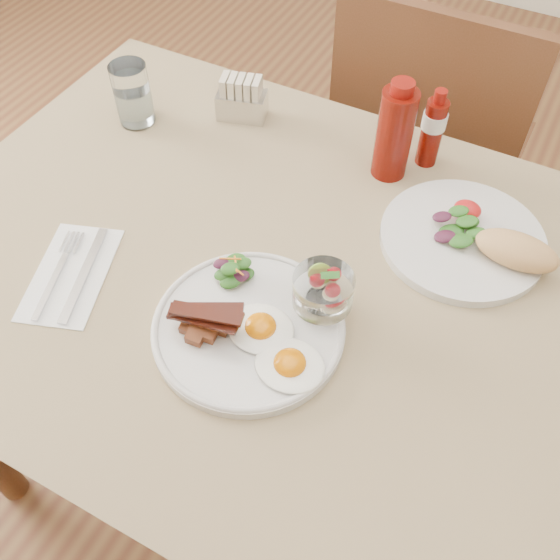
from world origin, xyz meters
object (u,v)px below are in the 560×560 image
(table, at_px, (308,315))
(water_glass, at_px, (133,97))
(hot_sauce_bottle, at_px, (433,129))
(sugar_caddy, at_px, (242,100))
(main_plate, at_px, (249,329))
(chair_far, at_px, (426,150))
(ketchup_bottle, at_px, (395,133))
(fruit_cup, at_px, (323,290))
(second_plate, at_px, (475,240))

(table, height_order, water_glass, water_glass)
(hot_sauce_bottle, bearing_deg, sugar_caddy, -173.65)
(table, relative_size, sugar_caddy, 12.73)
(table, relative_size, main_plate, 4.75)
(hot_sauce_bottle, bearing_deg, chair_far, 101.46)
(table, bearing_deg, ketchup_bottle, 87.55)
(table, height_order, fruit_cup, fruit_cup)
(main_plate, distance_m, ketchup_bottle, 0.43)
(sugar_caddy, bearing_deg, water_glass, -165.53)
(second_plate, bearing_deg, sugar_caddy, 165.94)
(fruit_cup, relative_size, ketchup_bottle, 0.48)
(chair_far, distance_m, sugar_caddy, 0.53)
(chair_far, bearing_deg, fruit_cup, -86.56)
(main_plate, xyz_separation_m, fruit_cup, (0.08, 0.07, 0.06))
(hot_sauce_bottle, height_order, water_glass, hot_sauce_bottle)
(main_plate, xyz_separation_m, hot_sauce_bottle, (0.10, 0.48, 0.06))
(sugar_caddy, bearing_deg, ketchup_bottle, -19.83)
(main_plate, xyz_separation_m, water_glass, (-0.44, 0.33, 0.04))
(second_plate, xyz_separation_m, sugar_caddy, (-0.50, 0.13, 0.02))
(chair_far, bearing_deg, main_plate, -92.81)
(fruit_cup, xyz_separation_m, second_plate, (0.16, 0.24, -0.05))
(sugar_caddy, distance_m, water_glass, 0.20)
(ketchup_bottle, height_order, water_glass, ketchup_bottle)
(sugar_caddy, height_order, water_glass, water_glass)
(table, distance_m, main_plate, 0.16)
(main_plate, bearing_deg, table, 72.70)
(chair_far, relative_size, hot_sauce_bottle, 6.19)
(hot_sauce_bottle, bearing_deg, table, -100.14)
(table, xyz_separation_m, chair_far, (0.00, 0.66, -0.14))
(chair_far, xyz_separation_m, sugar_caddy, (-0.30, -0.35, 0.26))
(chair_far, height_order, main_plate, chair_far)
(ketchup_bottle, bearing_deg, main_plate, -96.98)
(ketchup_bottle, relative_size, hot_sauce_bottle, 1.23)
(sugar_caddy, bearing_deg, hot_sauce_bottle, -10.23)
(fruit_cup, distance_m, second_plate, 0.29)
(second_plate, xyz_separation_m, water_glass, (-0.68, 0.02, 0.03))
(chair_far, relative_size, sugar_caddy, 8.90)
(water_glass, bearing_deg, main_plate, -37.26)
(main_plate, bearing_deg, water_glass, 142.74)
(table, distance_m, water_glass, 0.54)
(ketchup_bottle, height_order, hot_sauce_bottle, ketchup_bottle)
(second_plate, bearing_deg, main_plate, -127.84)
(table, xyz_separation_m, ketchup_bottle, (0.01, 0.29, 0.18))
(second_plate, bearing_deg, fruit_cup, -123.84)
(chair_far, bearing_deg, table, -90.00)
(ketchup_bottle, xyz_separation_m, hot_sauce_bottle, (0.05, 0.06, -0.01))
(hot_sauce_bottle, distance_m, water_glass, 0.56)
(table, relative_size, ketchup_bottle, 7.19)
(sugar_caddy, xyz_separation_m, water_glass, (-0.18, -0.11, 0.01))
(sugar_caddy, relative_size, water_glass, 0.88)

